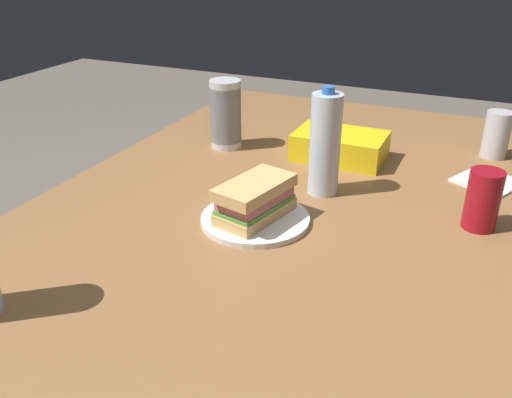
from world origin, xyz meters
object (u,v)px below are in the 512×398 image
Objects in this scene: dining_table at (281,258)px; chip_bag at (340,146)px; water_bottle_spare at (325,144)px; paper_plate at (256,218)px; soda_can_red at (483,200)px; sandwich at (256,199)px; soda_can_silver at (497,135)px; plastic_cup_stack at (226,114)px.

dining_table is 8.13× the size of chip_bag.
dining_table is 7.67× the size of water_bottle_spare.
water_bottle_spare is at bearing 156.74° from paper_plate.
soda_can_red reaches higher than dining_table.
soda_can_red is at bearing 84.61° from water_bottle_spare.
dining_table is at bearing 90.26° from sandwich.
soda_can_silver is (-0.59, 0.42, 0.01)m from sandwich.
water_bottle_spare is (0.18, 0.33, 0.02)m from plastic_cup_stack.
chip_bag reaches higher than dining_table.
water_bottle_spare is at bearing -41.03° from soda_can_silver.
sandwich is at bearing -22.58° from water_bottle_spare.
plastic_cup_stack is at bearing -139.82° from dining_table.
paper_plate is (-0.00, -0.06, 0.08)m from dining_table.
sandwich reaches higher than dining_table.
paper_plate is 1.20× the size of plastic_cup_stack.
paper_plate is at bearing -23.26° from water_bottle_spare.
dining_table is at bearing -89.58° from chip_bag.
soda_can_red is at bearing 114.22° from dining_table.
soda_can_red is at bearing -34.11° from chip_bag.
plastic_cup_stack is 1.52× the size of soda_can_silver.
soda_can_red reaches higher than sandwich.
chip_bag is 0.94× the size of water_bottle_spare.
sandwich is (0.00, -0.06, 0.12)m from dining_table.
water_bottle_spare is (-0.19, 0.02, 0.19)m from dining_table.
paper_plate is 0.97× the size of chip_bag.
paper_plate is at bearing -36.04° from soda_can_silver.
soda_can_red is 0.50× the size of water_bottle_spare.
plastic_cup_stack is (-0.37, -0.31, 0.16)m from dining_table.
paper_plate is 0.45m from plastic_cup_stack.
sandwich is (0.00, 0.00, 0.05)m from paper_plate.
sandwich is at bearing -35.79° from soda_can_silver.
sandwich is at bearing -97.60° from chip_bag.
sandwich is 0.22m from water_bottle_spare.
sandwich is at bearing 34.52° from plastic_cup_stack.
paper_plate is 1.82× the size of soda_can_red.
sandwich is 0.82× the size of water_bottle_spare.
chip_bag is at bearing 171.99° from sandwich.
water_bottle_spare is (-0.03, -0.34, 0.05)m from soda_can_red.
water_bottle_spare reaches higher than paper_plate.
chip_bag is at bearing -63.87° from soda_can_silver.
plastic_cup_stack is at bearing -145.28° from paper_plate.
dining_table is at bearing 86.26° from paper_plate.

